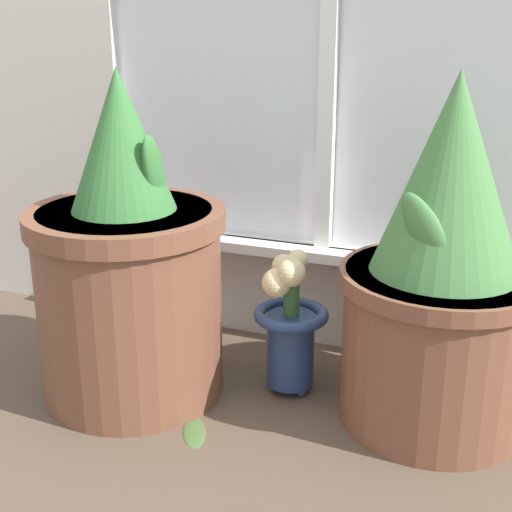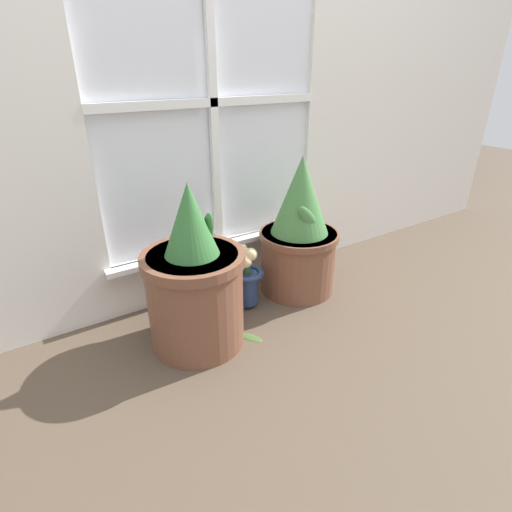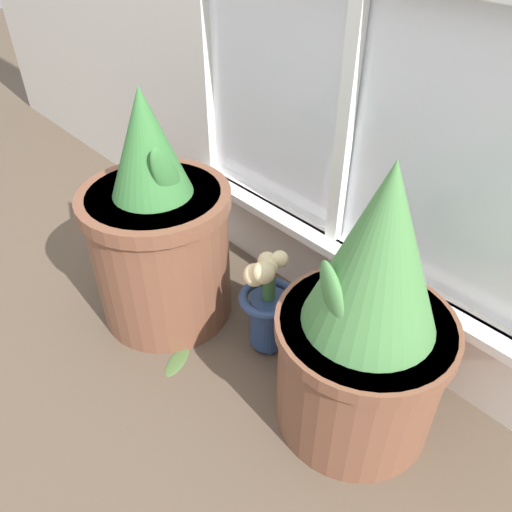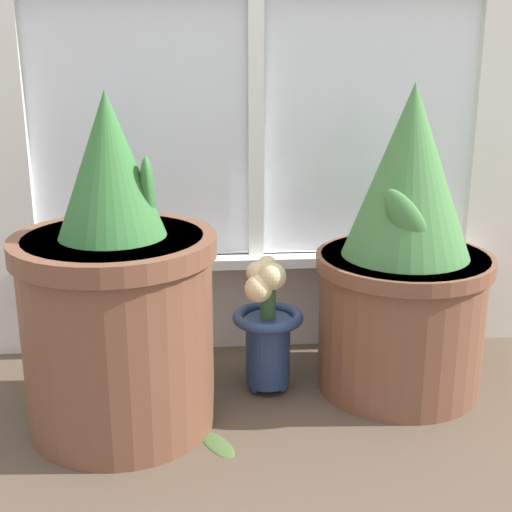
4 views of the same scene
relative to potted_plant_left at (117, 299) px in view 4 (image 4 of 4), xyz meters
name	(u,v)px [view 4 (image 4 of 4)]	position (x,y,z in m)	size (l,w,h in m)	color
ground_plane	(278,460)	(0.30, -0.17, -0.27)	(10.00, 10.00, 0.00)	brown
potted_plant_left	(117,299)	(0.00, 0.00, 0.00)	(0.40, 0.40, 0.67)	brown
potted_plant_right	(404,263)	(0.60, 0.11, 0.02)	(0.38, 0.38, 0.67)	brown
flower_vase	(267,325)	(0.31, 0.11, -0.11)	(0.16, 0.16, 0.31)	navy
fallen_leaf	(217,443)	(0.19, -0.11, -0.27)	(0.09, 0.12, 0.01)	#476633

